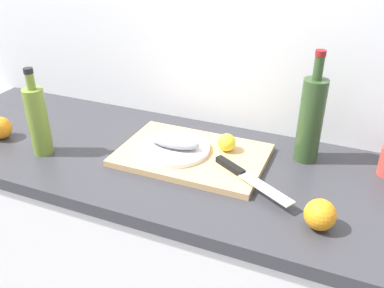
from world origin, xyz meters
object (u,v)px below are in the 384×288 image
white_plate (174,148)px  fish_fillet (174,141)px  lemon_0 (227,142)px  chef_knife (242,174)px  wine_bottle (311,119)px  orange_0 (320,215)px  olive_oil_bottle (38,120)px  cutting_board (192,155)px

white_plate → fish_fillet: fish_fillet is taller
fish_fillet → lemon_0: (0.15, 0.07, -0.00)m
chef_knife → lemon_0: (-0.09, 0.13, 0.02)m
lemon_0 → wine_bottle: (0.24, 0.08, 0.09)m
orange_0 → chef_knife: bearing=152.9°
olive_oil_bottle → orange_0: size_ratio=3.63×
cutting_board → lemon_0: bearing=29.7°
orange_0 → olive_oil_bottle: bearing=177.6°
white_plate → lemon_0: 0.17m
wine_bottle → orange_0: size_ratio=4.46×
olive_oil_bottle → orange_0: (0.88, -0.04, -0.08)m
fish_fillet → lemon_0: lemon_0 is taller
lemon_0 → olive_oil_bottle: olive_oil_bottle is taller
chef_knife → wine_bottle: 0.28m
white_plate → chef_knife: (0.25, -0.06, 0.00)m
white_plate → olive_oil_bottle: size_ratio=0.81×
lemon_0 → orange_0: (0.32, -0.25, -0.01)m
white_plate → olive_oil_bottle: 0.44m
olive_oil_bottle → wine_bottle: 0.84m
orange_0 → lemon_0: bearing=142.6°
fish_fillet → wine_bottle: (0.39, 0.15, 0.09)m
chef_knife → lemon_0: size_ratio=4.65×
cutting_board → olive_oil_bottle: 0.50m
lemon_0 → chef_knife: bearing=-54.5°
cutting_board → wine_bottle: bearing=22.1°
chef_knife → lemon_0: 0.16m
cutting_board → fish_fillet: bearing=-170.2°
cutting_board → chef_knife: bearing=-21.1°
white_plate → wine_bottle: size_ratio=0.66×
fish_fillet → wine_bottle: bearing=20.4°
lemon_0 → olive_oil_bottle: (-0.56, -0.21, 0.07)m
chef_knife → wine_bottle: size_ratio=0.76×
cutting_board → olive_oil_bottle: (-0.46, -0.15, 0.11)m
wine_bottle → lemon_0: bearing=-161.2°
wine_bottle → white_plate: bearing=-159.6°
fish_fillet → olive_oil_bottle: size_ratio=0.61×
olive_oil_bottle → chef_knife: bearing=7.2°
white_plate → lemon_0: bearing=22.8°
fish_fillet → orange_0: orange_0 is taller
white_plate → chef_knife: 0.25m
lemon_0 → orange_0: size_ratio=0.72×
fish_fillet → olive_oil_bottle: olive_oil_bottle is taller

